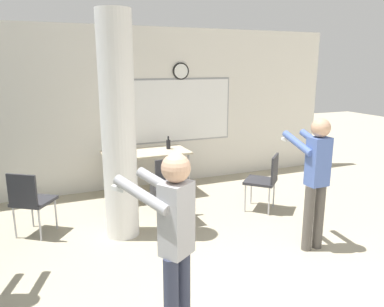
{
  "coord_description": "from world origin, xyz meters",
  "views": [
    {
      "loc": [
        -1.5,
        -1.4,
        2.18
      ],
      "look_at": [
        0.2,
        2.71,
        1.11
      ],
      "focal_mm": 35.0,
      "sensor_mm": 36.0,
      "label": 1
    }
  ],
  "objects_px": {
    "chair_mid_room": "(265,178)",
    "person_playing_front": "(174,237)",
    "bottle_on_table": "(168,144)",
    "person_playing_side": "(316,174)",
    "chair_near_pillar": "(30,199)",
    "chair_table_front": "(172,186)",
    "folding_table": "(146,155)"
  },
  "relations": [
    {
      "from": "chair_mid_room",
      "to": "person_playing_front",
      "type": "bearing_deg",
      "value": -136.35
    },
    {
      "from": "bottle_on_table",
      "to": "person_playing_side",
      "type": "distance_m",
      "value": 2.77
    },
    {
      "from": "chair_near_pillar",
      "to": "chair_table_front",
      "type": "bearing_deg",
      "value": -6.88
    },
    {
      "from": "folding_table",
      "to": "chair_near_pillar",
      "type": "height_order",
      "value": "chair_near_pillar"
    },
    {
      "from": "folding_table",
      "to": "bottle_on_table",
      "type": "height_order",
      "value": "bottle_on_table"
    },
    {
      "from": "chair_mid_room",
      "to": "chair_near_pillar",
      "type": "distance_m",
      "value": 3.28
    },
    {
      "from": "bottle_on_table",
      "to": "chair_mid_room",
      "type": "relative_size",
      "value": 0.25
    },
    {
      "from": "bottle_on_table",
      "to": "person_playing_front",
      "type": "distance_m",
      "value": 3.68
    },
    {
      "from": "chair_mid_room",
      "to": "person_playing_front",
      "type": "height_order",
      "value": "person_playing_front"
    },
    {
      "from": "chair_table_front",
      "to": "folding_table",
      "type": "bearing_deg",
      "value": 92.25
    },
    {
      "from": "folding_table",
      "to": "chair_mid_room",
      "type": "height_order",
      "value": "chair_mid_room"
    },
    {
      "from": "bottle_on_table",
      "to": "chair_near_pillar",
      "type": "height_order",
      "value": "bottle_on_table"
    },
    {
      "from": "folding_table",
      "to": "chair_near_pillar",
      "type": "relative_size",
      "value": 1.61
    },
    {
      "from": "person_playing_front",
      "to": "chair_mid_room",
      "type": "bearing_deg",
      "value": 43.65
    },
    {
      "from": "chair_table_front",
      "to": "chair_mid_room",
      "type": "bearing_deg",
      "value": -6.84
    },
    {
      "from": "chair_mid_room",
      "to": "person_playing_front",
      "type": "relative_size",
      "value": 0.56
    },
    {
      "from": "chair_mid_room",
      "to": "bottle_on_table",
      "type": "bearing_deg",
      "value": 127.42
    },
    {
      "from": "bottle_on_table",
      "to": "person_playing_front",
      "type": "height_order",
      "value": "person_playing_front"
    },
    {
      "from": "folding_table",
      "to": "chair_table_front",
      "type": "xyz_separation_m",
      "value": [
        0.05,
        -1.16,
        -0.19
      ]
    },
    {
      "from": "chair_table_front",
      "to": "chair_near_pillar",
      "type": "xyz_separation_m",
      "value": [
        -1.84,
        0.22,
        0.0
      ]
    },
    {
      "from": "folding_table",
      "to": "chair_table_front",
      "type": "bearing_deg",
      "value": -87.75
    },
    {
      "from": "chair_table_front",
      "to": "chair_near_pillar",
      "type": "relative_size",
      "value": 1.0
    },
    {
      "from": "chair_table_front",
      "to": "chair_near_pillar",
      "type": "bearing_deg",
      "value": 173.12
    },
    {
      "from": "bottle_on_table",
      "to": "person_playing_side",
      "type": "xyz_separation_m",
      "value": [
        0.91,
        -2.62,
        0.09
      ]
    },
    {
      "from": "chair_table_front",
      "to": "person_playing_front",
      "type": "xyz_separation_m",
      "value": [
        -0.79,
        -2.29,
        0.41
      ]
    },
    {
      "from": "chair_near_pillar",
      "to": "person_playing_front",
      "type": "bearing_deg",
      "value": -67.44
    },
    {
      "from": "person_playing_front",
      "to": "chair_table_front",
      "type": "bearing_deg",
      "value": 70.86
    },
    {
      "from": "person_playing_front",
      "to": "bottle_on_table",
      "type": "bearing_deg",
      "value": 71.63
    },
    {
      "from": "chair_table_front",
      "to": "person_playing_front",
      "type": "relative_size",
      "value": 0.56
    },
    {
      "from": "bottle_on_table",
      "to": "chair_table_front",
      "type": "relative_size",
      "value": 0.25
    },
    {
      "from": "person_playing_front",
      "to": "person_playing_side",
      "type": "bearing_deg",
      "value": 22.98
    },
    {
      "from": "folding_table",
      "to": "bottle_on_table",
      "type": "bearing_deg",
      "value": 7.59
    }
  ]
}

